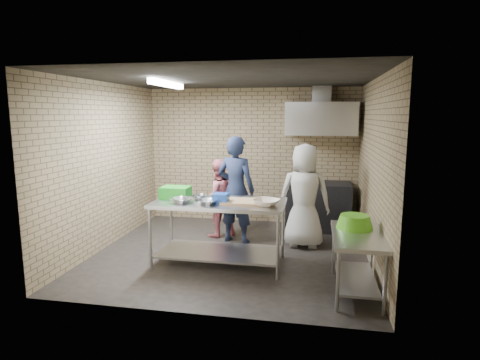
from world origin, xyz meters
name	(u,v)px	position (x,y,z in m)	size (l,w,h in m)	color
floor	(232,253)	(0.00, 0.00, 0.00)	(4.20, 4.20, 0.00)	black
ceiling	(231,79)	(0.00, 0.00, 2.70)	(4.20, 4.20, 0.00)	black
back_wall	(252,156)	(0.00, 2.00, 1.35)	(4.20, 0.06, 2.70)	#947F5C
front_wall	(192,194)	(0.00, -2.00, 1.35)	(4.20, 0.06, 2.70)	#947F5C
left_wall	(105,166)	(-2.10, 0.00, 1.35)	(0.06, 4.00, 2.70)	#947F5C
right_wall	(374,173)	(2.10, 0.00, 1.35)	(0.06, 4.00, 2.70)	#947F5C
prep_table	(219,233)	(-0.08, -0.48, 0.47)	(1.89, 0.94, 0.94)	#ABACB2
side_counter	(356,263)	(1.80, -1.10, 0.38)	(0.60, 1.20, 0.75)	silver
stove	(318,206)	(1.35, 1.65, 0.45)	(1.20, 0.70, 0.90)	black
range_hood	(321,119)	(1.35, 1.70, 2.10)	(1.30, 0.60, 0.60)	silver
hood_duct	(322,94)	(1.35, 1.85, 2.55)	(0.35, 0.30, 0.30)	#A5A8AD
wall_shelf	(337,128)	(1.65, 1.89, 1.92)	(0.80, 0.20, 0.04)	#3F2B19
fluorescent_fixture	(167,84)	(-1.00, 0.00, 2.64)	(0.10, 1.25, 0.08)	white
green_crate	(175,192)	(-0.78, -0.36, 1.03)	(0.42, 0.31, 0.17)	#1C9B21
blue_tub	(221,198)	(-0.03, -0.58, 1.01)	(0.21, 0.21, 0.14)	blue
cutting_board	(243,201)	(0.27, -0.50, 0.96)	(0.58, 0.44, 0.03)	tan
mixing_bowl_a	(181,200)	(-0.58, -0.68, 0.98)	(0.29, 0.29, 0.07)	silver
mixing_bowl_b	(200,197)	(-0.38, -0.43, 0.98)	(0.22, 0.22, 0.07)	#B3B5BA
mixing_bowl_c	(208,202)	(-0.18, -0.70, 0.98)	(0.27, 0.27, 0.07)	#A9ACB0
ceramic_bowl	(266,202)	(0.62, -0.63, 0.99)	(0.36, 0.36, 0.09)	beige
green_basin	(355,222)	(1.78, -0.85, 0.83)	(0.46, 0.46, 0.17)	#59C626
bottle_red	(323,122)	(1.40, 1.89, 2.03)	(0.07, 0.07, 0.18)	#B22619
bottle_green	(345,123)	(1.80, 1.89, 2.02)	(0.06, 0.06, 0.15)	green
man_navy	(236,190)	(-0.04, 0.59, 0.92)	(0.67, 0.44, 1.83)	#161E37
woman_pink	(218,198)	(-0.43, 0.87, 0.70)	(0.68, 0.53, 1.40)	#D5707D
woman_white	(304,196)	(1.11, 0.56, 0.86)	(0.84, 0.55, 1.72)	silver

